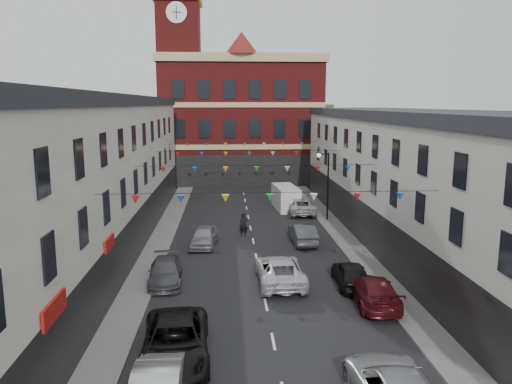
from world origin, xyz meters
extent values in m
plane|color=black|center=(0.00, 0.00, 0.00)|extent=(160.00, 160.00, 0.00)
cube|color=#605E5B|center=(-6.90, 2.00, 0.07)|extent=(1.80, 64.00, 0.15)
cube|color=#605E5B|center=(6.90, 2.00, 0.07)|extent=(1.80, 64.00, 0.15)
cube|color=beige|center=(-11.80, 1.00, 5.00)|extent=(8.00, 56.00, 10.00)
cube|color=black|center=(-11.80, 1.00, 10.35)|extent=(8.40, 56.00, 0.70)
cube|color=black|center=(-7.75, 1.00, 1.60)|extent=(0.12, 56.00, 3.20)
cube|color=beige|center=(11.80, 1.00, 4.50)|extent=(8.00, 56.00, 9.00)
cube|color=black|center=(11.80, 1.00, 9.35)|extent=(8.40, 56.00, 0.70)
cube|color=black|center=(7.75, 1.00, 1.60)|extent=(0.12, 56.00, 3.20)
cube|color=maroon|center=(0.00, 38.00, 7.50)|extent=(20.00, 12.00, 15.00)
cube|color=tan|center=(0.00, 38.00, 15.50)|extent=(20.60, 12.60, 1.00)
cone|color=maroon|center=(0.00, 33.00, 17.20)|extent=(4.00, 4.00, 2.60)
cube|color=maroon|center=(-7.50, 35.00, 12.00)|extent=(5.00, 5.00, 24.00)
cylinder|color=white|center=(-7.50, 32.45, 20.50)|extent=(2.40, 0.12, 2.40)
cube|color=#304A22|center=(-4.00, 62.00, 5.00)|extent=(40.00, 14.00, 10.00)
cylinder|color=black|center=(6.80, 14.00, 3.00)|extent=(0.14, 0.14, 6.00)
cylinder|color=black|center=(6.40, 14.00, 5.90)|extent=(0.90, 0.10, 0.10)
sphere|color=beige|center=(5.95, 14.00, 5.80)|extent=(0.36, 0.36, 0.36)
imported|color=black|center=(-4.05, -9.37, 0.80)|extent=(3.00, 5.93, 1.61)
imported|color=#47484F|center=(-5.50, -0.47, 0.66)|extent=(2.13, 4.66, 1.32)
imported|color=gray|center=(-3.60, 6.90, 0.72)|extent=(2.10, 4.37, 1.44)
imported|color=#521016|center=(5.50, -4.25, 0.73)|extent=(2.28, 5.14, 1.47)
imported|color=black|center=(4.98, -1.65, 0.73)|extent=(1.89, 4.32, 1.45)
imported|color=#414447|center=(3.60, 7.23, 0.73)|extent=(1.71, 4.49, 1.46)
imported|color=#B0B2B5|center=(4.92, 17.20, 0.74)|extent=(2.58, 5.40, 1.49)
imported|color=silver|center=(1.04, -0.93, 0.77)|extent=(2.68, 5.61, 1.55)
cube|color=silver|center=(3.80, 19.35, 1.12)|extent=(2.37, 5.20, 2.24)
imported|color=black|center=(-0.65, 9.41, 0.93)|extent=(0.76, 0.59, 1.86)
camera|label=1|loc=(-1.95, -28.03, 10.15)|focal=35.00mm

